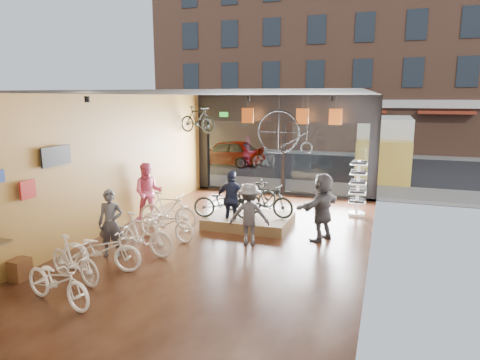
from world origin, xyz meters
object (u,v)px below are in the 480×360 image
at_px(floor_bike_2, 101,250).
at_px(box_truck, 384,148).
at_px(display_bike_mid, 267,200).
at_px(customer_0, 111,223).
at_px(street_car, 226,152).
at_px(customer_2, 232,200).
at_px(customer_5, 322,207).
at_px(floor_bike_0, 58,281).
at_px(floor_bike_1, 74,259).
at_px(customer_3, 249,215).
at_px(floor_bike_4, 166,223).
at_px(floor_bike_3, 142,234).
at_px(customer_1, 148,192).
at_px(penny_farthing, 287,134).
at_px(display_bike_left, 225,202).
at_px(display_bike_right, 250,195).
at_px(display_platform, 249,221).
at_px(hung_bike, 197,120).
at_px(sunglasses_rack, 358,188).
at_px(floor_bike_5, 168,210).

bearing_deg(floor_bike_2, box_truck, -34.03).
distance_m(display_bike_mid, customer_0, 4.49).
distance_m(street_car, floor_bike_2, 14.88).
distance_m(customer_2, customer_5, 2.58).
bearing_deg(display_bike_mid, street_car, 36.31).
relative_size(floor_bike_0, floor_bike_1, 1.09).
xyz_separation_m(floor_bike_1, customer_5, (4.38, 4.27, 0.42)).
height_order(box_truck, customer_3, box_truck).
xyz_separation_m(floor_bike_1, floor_bike_2, (0.16, 0.66, -0.00)).
relative_size(floor_bike_0, customer_0, 1.07).
relative_size(floor_bike_1, floor_bike_4, 0.90).
bearing_deg(display_bike_mid, floor_bike_2, 159.00).
bearing_deg(customer_3, floor_bike_3, 21.40).
bearing_deg(customer_3, customer_1, -30.17).
height_order(customer_0, customer_3, customer_0).
bearing_deg(customer_0, penny_farthing, 47.19).
height_order(display_bike_mid, penny_farthing, penny_farthing).
relative_size(customer_0, penny_farthing, 0.87).
bearing_deg(customer_5, display_bike_left, -66.17).
xyz_separation_m(floor_bike_2, display_bike_mid, (2.53, 4.28, 0.32)).
height_order(box_truck, customer_0, box_truck).
bearing_deg(customer_2, penny_farthing, -102.91).
bearing_deg(floor_bike_1, display_bike_right, -3.31).
height_order(display_bike_left, customer_3, customer_3).
relative_size(floor_bike_2, customer_2, 1.07).
relative_size(floor_bike_4, display_platform, 0.73).
bearing_deg(hung_bike, customer_0, -159.50).
height_order(floor_bike_1, sunglasses_rack, sunglasses_rack).
bearing_deg(floor_bike_4, floor_bike_0, -172.72).
distance_m(box_truck, customer_0, 14.15).
relative_size(floor_bike_1, sunglasses_rack, 0.89).
distance_m(floor_bike_3, display_bike_right, 4.12).
xyz_separation_m(floor_bike_4, customer_5, (3.88, 1.32, 0.43)).
xyz_separation_m(customer_0, hung_bike, (-0.49, 6.04, 2.12)).
bearing_deg(floor_bike_3, customer_0, 117.91).
xyz_separation_m(street_car, display_bike_mid, (5.21, -10.36, 0.07)).
height_order(floor_bike_2, display_platform, floor_bike_2).
distance_m(floor_bike_1, floor_bike_2, 0.68).
distance_m(customer_2, penny_farthing, 3.65).
height_order(floor_bike_1, customer_3, customer_3).
height_order(penny_farthing, hung_bike, hung_bike).
distance_m(street_car, floor_bike_3, 13.89).
bearing_deg(floor_bike_2, penny_farthing, -31.53).
xyz_separation_m(box_truck, floor_bike_1, (-5.77, -14.30, -0.91)).
xyz_separation_m(customer_1, customer_3, (3.55, -1.04, -0.10)).
relative_size(box_truck, customer_3, 4.42).
relative_size(floor_bike_3, floor_bike_5, 0.97).
bearing_deg(display_platform, hung_bike, 136.91).
bearing_deg(display_bike_right, floor_bike_2, 127.84).
distance_m(display_bike_left, customer_1, 2.45).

